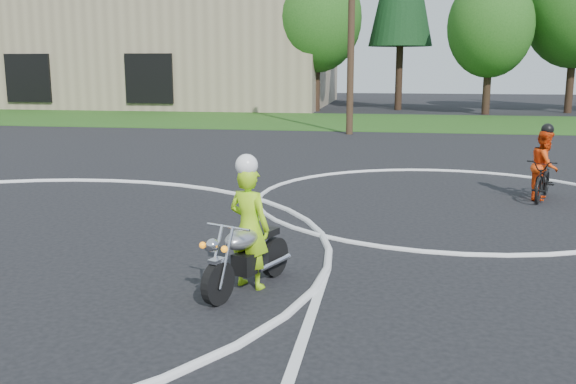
# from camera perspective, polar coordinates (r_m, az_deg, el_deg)

# --- Properties ---
(grass_strip) EXTENTS (120.00, 10.00, 0.02)m
(grass_strip) POSITION_cam_1_polar(r_m,az_deg,el_deg) (33.54, -2.38, 6.41)
(grass_strip) COLOR #1E4714
(grass_strip) RESTS_ON ground
(course_markings) EXTENTS (19.05, 19.05, 0.12)m
(course_markings) POSITION_cam_1_polar(r_m,az_deg,el_deg) (11.46, -15.18, -3.54)
(course_markings) COLOR silver
(course_markings) RESTS_ON ground
(primary_motorcycle) EXTENTS (0.91, 1.71, 0.95)m
(primary_motorcycle) POSITION_cam_1_polar(r_m,az_deg,el_deg) (8.25, -3.71, -5.67)
(primary_motorcycle) COLOR black
(primary_motorcycle) RESTS_ON ground
(rider_primary_grp) EXTENTS (0.68, 0.57, 1.76)m
(rider_primary_grp) POSITION_cam_1_polar(r_m,az_deg,el_deg) (8.27, -3.48, -2.83)
(rider_primary_grp) COLOR #A1E217
(rider_primary_grp) RESTS_ON ground
(rider_second_grp) EXTENTS (1.13, 1.81, 1.64)m
(rider_second_grp) POSITION_cam_1_polar(r_m,az_deg,el_deg) (14.77, 21.81, 1.58)
(rider_second_grp) COLOR black
(rider_second_grp) RESTS_ON ground
(traffic_cones) EXTENTS (19.22, 11.29, 0.30)m
(traffic_cones) POSITION_cam_1_polar(r_m,az_deg,el_deg) (10.83, -0.14, -3.30)
(traffic_cones) COLOR #DA580B
(traffic_cones) RESTS_ON ground
(warehouse) EXTENTS (41.00, 17.00, 8.30)m
(warehouse) POSITION_cam_1_polar(r_m,az_deg,el_deg) (52.05, -19.49, 12.10)
(warehouse) COLOR tan
(warehouse) RESTS_ON ground
(utility_poles) EXTENTS (41.60, 1.12, 10.00)m
(utility_poles) POSITION_cam_1_polar(r_m,az_deg,el_deg) (26.86, 5.68, 16.23)
(utility_poles) COLOR #473321
(utility_poles) RESTS_ON ground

